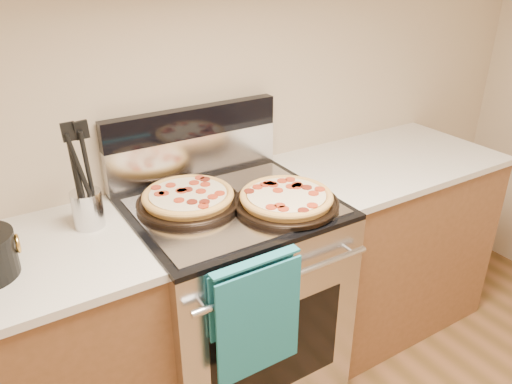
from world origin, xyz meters
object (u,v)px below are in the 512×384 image
pepperoni_pizza_front (286,199)px  utensil_crock (88,209)px  range_body (233,302)px  pepperoni_pizza_back (188,198)px

pepperoni_pizza_front → utensil_crock: utensil_crock is taller
range_body → pepperoni_pizza_front: bearing=-38.9°
pepperoni_pizza_back → range_body: bearing=-26.1°
pepperoni_pizza_front → utensil_crock: (-0.66, 0.27, 0.02)m
range_body → utensil_crock: utensil_crock is taller
range_body → pepperoni_pizza_back: (-0.14, 0.07, 0.50)m
pepperoni_pizza_front → range_body: bearing=141.1°
range_body → utensil_crock: bearing=165.1°
range_body → pepperoni_pizza_front: size_ratio=2.30×
pepperoni_pizza_front → utensil_crock: bearing=158.2°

